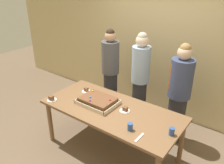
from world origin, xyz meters
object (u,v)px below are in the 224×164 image
at_px(drink_cup_nearest, 172,131).
at_px(drink_cup_middle, 130,127).
at_px(plated_slice_far_left, 52,99).
at_px(sheet_cake, 98,101).
at_px(person_striped_tie_right, 110,73).
at_px(cake_server_utensil, 139,138).
at_px(plated_slice_near_left, 125,110).
at_px(person_green_shirt_behind, 140,79).
at_px(person_serving_front, 179,93).
at_px(plated_slice_near_right, 86,90).
at_px(party_table, 112,113).

distance_m(drink_cup_nearest, drink_cup_middle, 0.52).
xyz_separation_m(plated_slice_far_left, drink_cup_middle, (1.39, 0.09, 0.02)).
bearing_deg(sheet_cake, person_striped_tie_right, 114.87).
bearing_deg(cake_server_utensil, sheet_cake, 160.67).
xyz_separation_m(plated_slice_near_left, plated_slice_far_left, (-1.10, -0.42, 0.01)).
relative_size(person_green_shirt_behind, person_striped_tie_right, 1.01).
distance_m(sheet_cake, person_serving_front, 1.28).
height_order(sheet_cake, plated_slice_near_right, sheet_cake).
bearing_deg(plated_slice_near_left, party_table, -162.26).
xyz_separation_m(person_serving_front, person_green_shirt_behind, (-0.72, 0.01, 0.05)).
bearing_deg(sheet_cake, person_green_shirt_behind, 76.61).
relative_size(sheet_cake, drink_cup_middle, 5.81).
height_order(plated_slice_far_left, drink_cup_nearest, drink_cup_nearest).
distance_m(cake_server_utensil, person_serving_front, 1.21).
xyz_separation_m(drink_cup_middle, person_serving_front, (0.18, 1.14, 0.04)).
bearing_deg(plated_slice_far_left, drink_cup_middle, 3.89).
bearing_deg(drink_cup_nearest, person_striped_tie_right, 151.29).
bearing_deg(plated_slice_near_right, drink_cup_middle, -21.14).
relative_size(cake_server_utensil, person_green_shirt_behind, 0.11).
bearing_deg(plated_slice_far_left, plated_slice_near_left, 21.16).
relative_size(plated_slice_far_left, cake_server_utensil, 0.75).
distance_m(drink_cup_nearest, person_serving_front, 0.96).
distance_m(sheet_cake, plated_slice_near_right, 0.45).
xyz_separation_m(party_table, drink_cup_middle, (0.49, -0.27, 0.13)).
bearing_deg(cake_server_utensil, person_serving_front, 89.64).
bearing_deg(plated_slice_near_right, person_serving_front, 27.38).
bearing_deg(plated_slice_near_right, party_table, -15.23).
distance_m(plated_slice_far_left, person_striped_tie_right, 1.23).
bearing_deg(drink_cup_nearest, plated_slice_near_right, 172.14).
height_order(party_table, drink_cup_middle, drink_cup_middle).
relative_size(plated_slice_far_left, person_green_shirt_behind, 0.09).
xyz_separation_m(plated_slice_near_right, person_serving_front, (1.34, 0.69, 0.07)).
xyz_separation_m(cake_server_utensil, person_striped_tie_right, (-1.32, 1.17, 0.12)).
xyz_separation_m(drink_cup_nearest, person_green_shirt_behind, (-1.00, 0.93, 0.09)).
distance_m(plated_slice_far_left, cake_server_utensil, 1.57).
height_order(plated_slice_near_right, plated_slice_far_left, plated_slice_far_left).
relative_size(party_table, cake_server_utensil, 10.49).
bearing_deg(person_serving_front, drink_cup_nearest, 63.68).
bearing_deg(person_green_shirt_behind, person_serving_front, 102.27).
relative_size(plated_slice_near_left, person_striped_tie_right, 0.09).
height_order(plated_slice_far_left, person_green_shirt_behind, person_green_shirt_behind).
bearing_deg(plated_slice_near_left, person_serving_front, 59.32).
relative_size(drink_cup_nearest, person_serving_front, 0.06).
relative_size(sheet_cake, plated_slice_near_left, 3.87).
distance_m(sheet_cake, plated_slice_far_left, 0.74).
bearing_deg(cake_server_utensil, plated_slice_near_left, 140.25).
bearing_deg(person_striped_tie_right, plated_slice_far_left, -36.86).
distance_m(party_table, drink_cup_nearest, 0.97).
bearing_deg(sheet_cake, cake_server_utensil, -19.33).
relative_size(plated_slice_near_right, plated_slice_far_left, 1.00).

